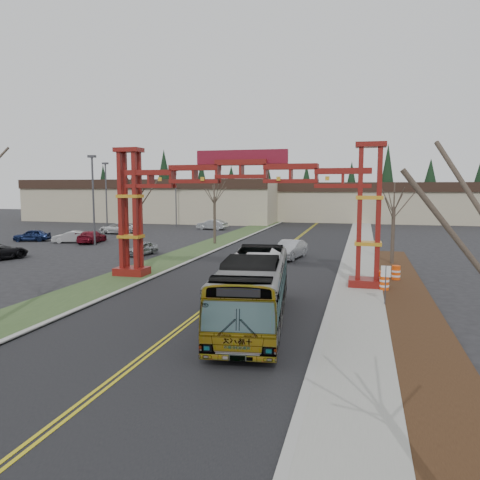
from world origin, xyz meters
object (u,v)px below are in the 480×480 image
(light_pole_far, at_px, (176,194))
(transit_bus, at_px, (254,289))
(gateway_arch, at_px, (242,191))
(parked_car_mid_a, at_px, (92,237))
(bare_tree_median_far, at_px, (214,197))
(silver_sedan, at_px, (290,250))
(barrel_north, at_px, (396,273))
(parked_car_far_b, at_px, (118,228))
(street_sign, at_px, (386,277))
(barrel_mid, at_px, (382,280))
(light_pole_mid, at_px, (106,191))
(parked_car_far_a, at_px, (212,225))
(parked_car_near_a, at_px, (141,248))
(parked_car_near_b, at_px, (71,237))
(bare_tree_right_far, at_px, (394,207))
(barrel_south, at_px, (384,283))
(retail_building_east, at_px, (377,201))
(retail_building_west, at_px, (162,200))
(parked_car_mid_b, at_px, (32,235))
(light_pole_near, at_px, (93,193))
(bare_tree_median_mid, at_px, (140,195))

(light_pole_far, bearing_deg, transit_bus, -63.70)
(gateway_arch, xyz_separation_m, parked_car_mid_a, (-21.64, 16.52, -5.30))
(bare_tree_median_far, xyz_separation_m, light_pole_far, (-12.90, 20.21, 0.01))
(silver_sedan, distance_m, barrel_north, 11.43)
(silver_sedan, xyz_separation_m, parked_car_far_b, (-25.52, 15.84, -0.08))
(street_sign, bearing_deg, light_pole_far, 124.38)
(street_sign, bearing_deg, barrel_mid, 89.70)
(silver_sedan, relative_size, bare_tree_median_far, 0.69)
(light_pole_mid, bearing_deg, parked_car_far_a, 17.36)
(transit_bus, distance_m, parked_car_near_a, 23.69)
(parked_car_far_b, bearing_deg, barrel_mid, 61.98)
(parked_car_near_b, distance_m, parked_car_far_b, 10.43)
(gateway_arch, height_order, parked_car_near_b, gateway_arch)
(parked_car_mid_a, bearing_deg, barrel_north, 148.02)
(parked_car_mid_a, height_order, bare_tree_right_far, bare_tree_right_far)
(silver_sedan, distance_m, parked_car_near_a, 13.57)
(street_sign, xyz_separation_m, barrel_south, (0.11, 3.63, -1.03))
(retail_building_east, relative_size, transit_bus, 3.34)
(parked_car_mid_a, bearing_deg, barrel_mid, 143.72)
(light_pole_far, bearing_deg, bare_tree_median_far, -57.44)
(retail_building_east, distance_m, barrel_mid, 61.71)
(transit_bus, xyz_separation_m, bare_tree_median_far, (-10.94, 28.04, 3.56))
(retail_building_west, bearing_deg, light_pole_mid, -85.60)
(gateway_arch, height_order, transit_bus, gateway_arch)
(parked_car_near_b, xyz_separation_m, bare_tree_median_far, (15.91, 3.01, 4.48))
(parked_car_far_b, relative_size, bare_tree_median_far, 0.74)
(parked_car_mid_b, relative_size, parked_car_far_a, 0.89)
(parked_car_far_b, relative_size, barrel_mid, 4.94)
(light_pole_mid, height_order, street_sign, light_pole_mid)
(retail_building_west, relative_size, light_pole_far, 5.16)
(parked_car_near_b, distance_m, light_pole_far, 23.84)
(silver_sedan, height_order, bare_tree_median_far, bare_tree_median_far)
(light_pole_near, bearing_deg, light_pole_mid, 116.45)
(parked_car_far_b, bearing_deg, transit_bus, 47.60)
(bare_tree_median_mid, bearing_deg, street_sign, -19.19)
(retail_building_east, height_order, light_pole_near, light_pole_near)
(light_pole_mid, bearing_deg, bare_tree_median_far, -30.55)
(silver_sedan, bearing_deg, light_pole_far, 139.10)
(bare_tree_median_mid, xyz_separation_m, barrel_north, (17.88, 1.20, -5.09))
(parked_car_near_a, height_order, bare_tree_median_mid, bare_tree_median_mid)
(retail_building_west, xyz_separation_m, parked_car_far_a, (16.25, -18.50, -3.01))
(gateway_arch, height_order, bare_tree_median_far, gateway_arch)
(parked_car_mid_a, bearing_deg, bare_tree_right_far, 159.32)
(parked_car_mid_a, distance_m, light_pole_near, 5.31)
(parked_car_far_a, relative_size, barrel_north, 4.31)
(parked_car_near_a, relative_size, bare_tree_right_far, 0.56)
(parked_car_mid_a, distance_m, bare_tree_median_far, 14.56)
(barrel_north, bearing_deg, bare_tree_median_far, 137.72)
(gateway_arch, xyz_separation_m, retail_building_west, (-30.00, 53.96, -2.22))
(parked_car_near_b, xyz_separation_m, bare_tree_right_far, (33.91, -6.37, 3.98))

